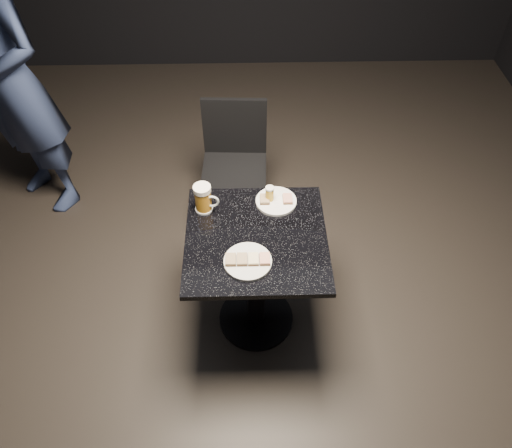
{
  "coord_description": "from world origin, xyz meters",
  "views": [
    {
      "loc": [
        -0.04,
        -1.62,
        2.59
      ],
      "look_at": [
        0.0,
        0.02,
        0.82
      ],
      "focal_mm": 35.0,
      "sensor_mm": 36.0,
      "label": 1
    }
  ],
  "objects_px": {
    "plate_small": "(276,201)",
    "beer_tumbler": "(270,194)",
    "patron": "(10,80)",
    "beer_mug": "(203,198)",
    "chair": "(235,159)",
    "table": "(256,267)",
    "plate_large": "(248,261)"
  },
  "relations": [
    {
      "from": "plate_large",
      "to": "beer_tumbler",
      "type": "height_order",
      "value": "beer_tumbler"
    },
    {
      "from": "patron",
      "to": "beer_mug",
      "type": "relative_size",
      "value": 12.11
    },
    {
      "from": "plate_large",
      "to": "patron",
      "type": "distance_m",
      "value": 1.94
    },
    {
      "from": "plate_small",
      "to": "beer_mug",
      "type": "height_order",
      "value": "beer_mug"
    },
    {
      "from": "plate_large",
      "to": "beer_tumbler",
      "type": "relative_size",
      "value": 2.32
    },
    {
      "from": "patron",
      "to": "plate_small",
      "type": "bearing_deg",
      "value": 7.17
    },
    {
      "from": "table",
      "to": "chair",
      "type": "xyz_separation_m",
      "value": [
        -0.12,
        0.89,
        -0.01
      ]
    },
    {
      "from": "patron",
      "to": "beer_mug",
      "type": "distance_m",
      "value": 1.54
    },
    {
      "from": "patron",
      "to": "chair",
      "type": "distance_m",
      "value": 1.45
    },
    {
      "from": "table",
      "to": "beer_mug",
      "type": "height_order",
      "value": "beer_mug"
    },
    {
      "from": "patron",
      "to": "beer_tumbler",
      "type": "xyz_separation_m",
      "value": [
        1.55,
        -0.89,
        -0.16
      ]
    },
    {
      "from": "table",
      "to": "beer_mug",
      "type": "relative_size",
      "value": 4.75
    },
    {
      "from": "patron",
      "to": "beer_tumbler",
      "type": "height_order",
      "value": "patron"
    },
    {
      "from": "patron",
      "to": "beer_tumbler",
      "type": "relative_size",
      "value": 19.52
    },
    {
      "from": "patron",
      "to": "beer_mug",
      "type": "bearing_deg",
      "value": -1.11
    },
    {
      "from": "table",
      "to": "beer_tumbler",
      "type": "relative_size",
      "value": 7.65
    },
    {
      "from": "beer_mug",
      "to": "beer_tumbler",
      "type": "relative_size",
      "value": 1.61
    },
    {
      "from": "table",
      "to": "beer_mug",
      "type": "xyz_separation_m",
      "value": [
        -0.26,
        0.2,
        0.32
      ]
    },
    {
      "from": "plate_large",
      "to": "beer_mug",
      "type": "height_order",
      "value": "beer_mug"
    },
    {
      "from": "chair",
      "to": "plate_large",
      "type": "bearing_deg",
      "value": -85.92
    },
    {
      "from": "plate_small",
      "to": "chair",
      "type": "relative_size",
      "value": 0.24
    },
    {
      "from": "plate_large",
      "to": "beer_tumbler",
      "type": "distance_m",
      "value": 0.43
    },
    {
      "from": "plate_small",
      "to": "patron",
      "type": "height_order",
      "value": "patron"
    },
    {
      "from": "plate_large",
      "to": "patron",
      "type": "height_order",
      "value": "patron"
    },
    {
      "from": "patron",
      "to": "beer_mug",
      "type": "height_order",
      "value": "patron"
    },
    {
      "from": "plate_large",
      "to": "beer_mug",
      "type": "relative_size",
      "value": 1.44
    },
    {
      "from": "plate_small",
      "to": "patron",
      "type": "bearing_deg",
      "value": 150.58
    },
    {
      "from": "plate_small",
      "to": "beer_tumbler",
      "type": "xyz_separation_m",
      "value": [
        -0.03,
        0.01,
        0.04
      ]
    },
    {
      "from": "plate_small",
      "to": "beer_tumbler",
      "type": "relative_size",
      "value": 2.18
    },
    {
      "from": "beer_tumbler",
      "to": "chair",
      "type": "xyz_separation_m",
      "value": [
        -0.19,
        0.65,
        -0.3
      ]
    },
    {
      "from": "beer_tumbler",
      "to": "chair",
      "type": "height_order",
      "value": "chair"
    },
    {
      "from": "beer_mug",
      "to": "plate_small",
      "type": "bearing_deg",
      "value": 6.63
    }
  ]
}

